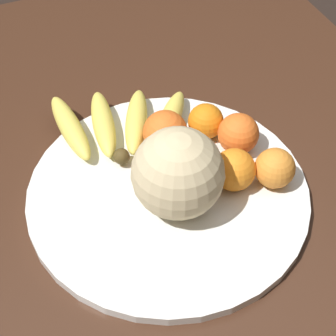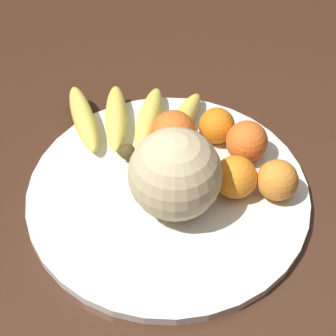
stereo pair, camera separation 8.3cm
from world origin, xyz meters
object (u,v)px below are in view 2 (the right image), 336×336
orange_front_right (277,180)px  orange_back_right (217,126)px  kitchen_table (178,210)px  melon (175,174)px  orange_front_left (247,141)px  produce_tag (186,160)px  orange_mid_center (173,133)px  fruit_bowl (168,193)px  banana_bunch (130,119)px  orange_back_left (235,177)px

orange_front_right → orange_back_right: bearing=20.6°
kitchen_table → melon: size_ratio=8.96×
orange_front_left → produce_tag: 0.10m
melon → orange_mid_center: size_ratio=1.86×
kitchen_table → orange_front_left: (-0.01, -0.11, 0.15)m
kitchen_table → orange_front_right: (-0.10, -0.13, 0.15)m
fruit_bowl → melon: (-0.03, -0.00, 0.07)m
banana_bunch → orange_front_left: size_ratio=3.60×
orange_mid_center → orange_back_left: orange_mid_center is taller
orange_back_left → produce_tag: 0.10m
kitchen_table → produce_tag: bearing=-73.5°
banana_bunch → orange_back_right: 0.15m
fruit_bowl → orange_front_left: bearing=-74.2°
banana_bunch → orange_back_right: bearing=-97.3°
orange_mid_center → orange_back_left: bearing=-148.7°
banana_bunch → produce_tag: banana_bunch is taller
kitchen_table → orange_back_right: orange_back_right is taller
melon → orange_mid_center: (0.11, -0.03, -0.03)m
orange_mid_center → orange_back_right: bearing=-86.1°
orange_back_left → orange_back_right: size_ratio=1.11×
orange_front_left → orange_back_left: size_ratio=1.02×
kitchen_table → orange_mid_center: size_ratio=16.69×
orange_mid_center → produce_tag: size_ratio=0.72×
orange_back_left → orange_back_right: 0.12m
banana_bunch → produce_tag: bearing=-126.9°
produce_tag → orange_front_right: bearing=-170.5°
fruit_bowl → orange_back_right: 0.14m
banana_bunch → produce_tag: (-0.10, -0.07, -0.02)m
orange_mid_center → orange_back_left: 0.13m
orange_front_right → produce_tag: bearing=48.8°
orange_mid_center → orange_front_right: bearing=-136.0°
orange_mid_center → produce_tag: 0.05m
banana_bunch → orange_back_left: (-0.18, -0.13, 0.01)m
kitchen_table → orange_back_left: bearing=-138.6°
kitchen_table → produce_tag: size_ratio=11.97×
orange_front_right → orange_front_left: bearing=11.5°
orange_back_left → produce_tag: orange_back_left is taller
banana_bunch → orange_front_left: orange_front_left is taller
orange_mid_center → melon: bearing=167.0°
banana_bunch → kitchen_table: bearing=-132.9°
fruit_bowl → orange_back_left: bearing=-105.9°
orange_front_left → orange_mid_center: orange_mid_center is taller
melon → kitchen_table: bearing=-19.4°
fruit_bowl → banana_bunch: banana_bunch is taller
orange_mid_center → orange_back_left: (-0.11, -0.07, -0.00)m
orange_back_left → orange_front_right: bearing=-108.4°
orange_mid_center → orange_front_left: bearing=-112.3°
orange_front_left → produce_tag: bearing=82.4°
fruit_bowl → orange_front_right: (-0.05, -0.16, 0.04)m
banana_bunch → orange_back_right: (-0.06, -0.13, 0.01)m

